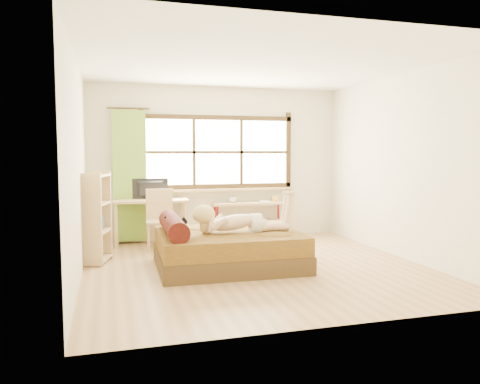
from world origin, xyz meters
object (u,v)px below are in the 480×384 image
object	(u,v)px
bed	(225,248)
pipe_shelf	(250,212)
woman	(240,211)
desk	(151,205)
bookshelf	(96,217)
chair	(160,216)
kitten	(174,225)

from	to	relation	value
bed	pipe_shelf	xyz separation A→B (m)	(0.94, 1.94, 0.22)
woman	desk	distance (m)	2.14
bookshelf	bed	bearing A→B (deg)	-9.38
chair	pipe_shelf	world-z (taller)	chair
pipe_shelf	bookshelf	xyz separation A→B (m)	(-2.62, -1.20, 0.16)
kitten	bookshelf	xyz separation A→B (m)	(-1.02, 0.64, 0.05)
kitten	pipe_shelf	distance (m)	2.45
bed	bookshelf	xyz separation A→B (m)	(-1.69, 0.74, 0.38)
chair	kitten	bearing A→B (deg)	-83.80
woman	bookshelf	bearing A→B (deg)	158.55
woman	desk	xyz separation A→B (m)	(-1.03, 1.87, -0.10)
bed	chair	xyz separation A→B (m)	(-0.72, 1.46, 0.27)
bed	desk	distance (m)	2.04
bed	desk	world-z (taller)	desk
woman	chair	xyz separation A→B (m)	(-0.92, 1.51, -0.23)
pipe_shelf	woman	bearing A→B (deg)	-107.19
pipe_shelf	bookshelf	bearing A→B (deg)	-152.31
kitten	desk	bearing A→B (deg)	96.54
desk	chair	bearing A→B (deg)	-69.54
woman	chair	bearing A→B (deg)	122.68
bed	kitten	bearing A→B (deg)	173.02
bed	woman	size ratio (longest dim) A/B	1.46
desk	chair	size ratio (longest dim) A/B	1.32
woman	pipe_shelf	size ratio (longest dim) A/B	1.02
chair	bookshelf	size ratio (longest dim) A/B	0.76
desk	bookshelf	distance (m)	1.38
kitten	chair	xyz separation A→B (m)	(-0.05, 1.36, -0.06)
woman	kitten	size ratio (longest dim) A/B	4.67
woman	pipe_shelf	xyz separation A→B (m)	(0.74, 1.99, -0.29)
bed	chair	world-z (taller)	chair
kitten	desk	distance (m)	1.73
desk	pipe_shelf	world-z (taller)	desk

